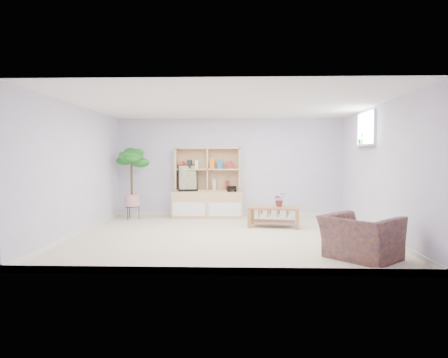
{
  "coord_description": "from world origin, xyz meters",
  "views": [
    {
      "loc": [
        0.19,
        -7.31,
        1.43
      ],
      "look_at": [
        -0.05,
        0.36,
        1.03
      ],
      "focal_mm": 32.0,
      "sensor_mm": 36.0,
      "label": 1
    }
  ],
  "objects_px": {
    "storage_unit": "(208,183)",
    "floor_tree": "(132,183)",
    "coffee_table": "(274,217)",
    "armchair": "(361,234)"
  },
  "relations": [
    {
      "from": "storage_unit",
      "to": "coffee_table",
      "type": "relative_size",
      "value": 1.64
    },
    {
      "from": "coffee_table",
      "to": "armchair",
      "type": "height_order",
      "value": "armchair"
    },
    {
      "from": "coffee_table",
      "to": "armchair",
      "type": "distance_m",
      "value": 2.82
    },
    {
      "from": "storage_unit",
      "to": "armchair",
      "type": "distance_m",
      "value": 4.64
    },
    {
      "from": "storage_unit",
      "to": "armchair",
      "type": "bearing_deg",
      "value": -57.78
    },
    {
      "from": "storage_unit",
      "to": "floor_tree",
      "type": "xyz_separation_m",
      "value": [
        -1.76,
        -0.3,
        -0.0
      ]
    },
    {
      "from": "floor_tree",
      "to": "coffee_table",
      "type": "bearing_deg",
      "value": -16.63
    },
    {
      "from": "storage_unit",
      "to": "floor_tree",
      "type": "height_order",
      "value": "storage_unit"
    },
    {
      "from": "coffee_table",
      "to": "floor_tree",
      "type": "xyz_separation_m",
      "value": [
        -3.23,
        0.97,
        0.63
      ]
    },
    {
      "from": "armchair",
      "to": "coffee_table",
      "type": "bearing_deg",
      "value": -22.1
    }
  ]
}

